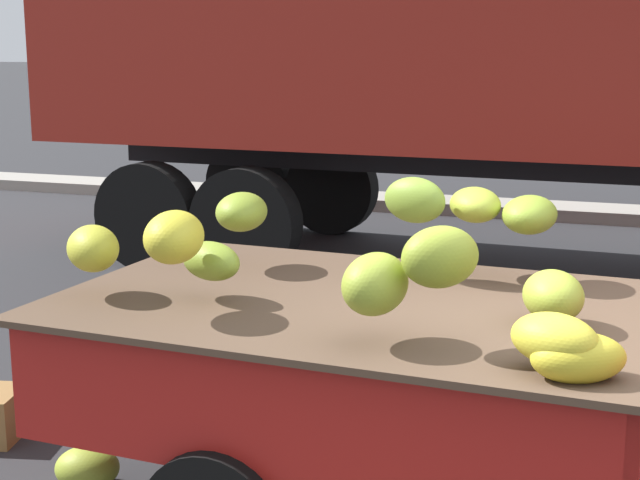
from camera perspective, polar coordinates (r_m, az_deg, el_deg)
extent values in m
cube|color=#B21E19|center=(4.43, 2.25, -9.94)|extent=(2.65, 1.77, 0.08)
cube|color=#B21E19|center=(5.06, 5.34, -4.10)|extent=(2.56, 0.19, 0.44)
cube|color=#B21E19|center=(3.65, -2.04, -10.40)|extent=(2.56, 0.19, 0.44)
cube|color=#B21E19|center=(4.89, -11.76, -4.86)|extent=(0.14, 1.63, 0.44)
cube|color=#B21914|center=(5.10, 5.43, -4.45)|extent=(2.46, 0.14, 0.07)
cube|color=brown|center=(4.27, 2.30, -3.82)|extent=(2.77, 1.89, 0.03)
ellipsoid|color=gold|center=(3.39, 14.01, -5.85)|extent=(0.40, 0.36, 0.18)
ellipsoid|color=#98AA32|center=(3.94, 13.94, -3.29)|extent=(0.33, 0.39, 0.21)
ellipsoid|color=olive|center=(4.25, -6.61, -1.27)|extent=(0.39, 0.33, 0.17)
ellipsoid|color=#91A531|center=(3.59, 3.36, -2.67)|extent=(0.28, 0.37, 0.24)
ellipsoid|color=gold|center=(3.38, 15.37, -6.89)|extent=(0.40, 0.35, 0.17)
ellipsoid|color=olive|center=(3.53, 7.29, -1.03)|extent=(0.38, 0.39, 0.23)
ellipsoid|color=gold|center=(4.40, -13.58, -0.49)|extent=(0.39, 0.41, 0.21)
ellipsoid|color=olive|center=(4.83, -4.77, 1.72)|extent=(0.33, 0.41, 0.20)
ellipsoid|color=olive|center=(4.60, 12.58, 1.51)|extent=(0.28, 0.39, 0.18)
ellipsoid|color=olive|center=(4.59, 5.75, 2.42)|extent=(0.37, 0.28, 0.22)
ellipsoid|color=#9CAC32|center=(4.68, 9.38, 2.12)|extent=(0.35, 0.42, 0.17)
ellipsoid|color=gold|center=(4.00, -8.83, 0.18)|extent=(0.32, 0.41, 0.22)
cylinder|color=black|center=(5.31, 2.04, -9.20)|extent=(0.65, 0.23, 0.64)
cylinder|color=black|center=(11.26, 0.73, 3.14)|extent=(1.09, 0.34, 1.08)
cylinder|color=black|center=(9.08, -4.52, 1.04)|extent=(1.09, 0.34, 1.08)
cylinder|color=black|center=(11.68, -4.25, 3.41)|extent=(1.09, 0.34, 1.08)
cylinder|color=black|center=(9.59, -10.36, 1.45)|extent=(1.09, 0.34, 1.08)
ellipsoid|color=#93A630|center=(5.06, -13.91, -13.24)|extent=(0.39, 0.36, 0.22)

